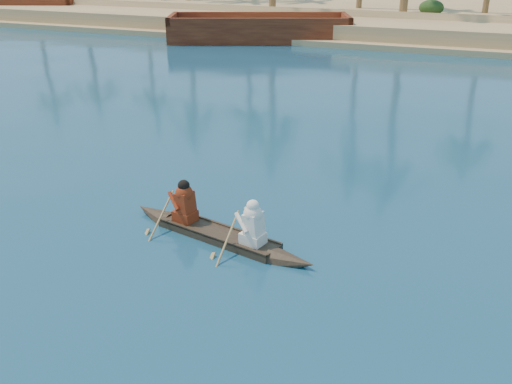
% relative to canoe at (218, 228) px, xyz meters
% --- Properties ---
extents(ground, '(160.00, 160.00, 0.00)m').
position_rel_canoe_xyz_m(ground, '(-0.51, 4.00, -0.26)').
color(ground, navy).
rests_on(ground, ground).
extents(sandy_embankment, '(150.00, 51.00, 1.50)m').
position_rel_canoe_xyz_m(sandy_embankment, '(-0.51, 50.89, 0.27)').
color(sandy_embankment, tan).
rests_on(sandy_embankment, ground).
extents(shrub_cluster, '(100.00, 6.00, 2.40)m').
position_rel_canoe_xyz_m(shrub_cluster, '(-0.51, 35.50, 0.94)').
color(shrub_cluster, '#1B3A15').
rests_on(shrub_cluster, ground).
extents(canoe, '(4.94, 1.74, 1.36)m').
position_rel_canoe_xyz_m(canoe, '(0.00, 0.00, 0.00)').
color(canoe, '#3A2F20').
rests_on(canoe, ground).
extents(barge_left, '(13.22, 8.36, 2.09)m').
position_rel_canoe_xyz_m(barge_left, '(-35.60, 31.00, 0.47)').
color(barge_left, brown).
rests_on(barge_left, ground).
extents(barge_mid, '(12.78, 8.29, 2.02)m').
position_rel_canoe_xyz_m(barge_mid, '(-9.82, 27.09, 0.45)').
color(barge_mid, brown).
rests_on(barge_mid, ground).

